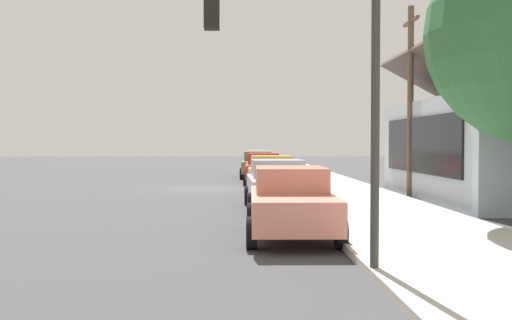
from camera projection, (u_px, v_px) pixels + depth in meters
ground_plane at (208, 188)px, 27.41m from camera, size 120.00×120.00×0.00m
sidewalk_curb at (327, 186)px, 27.58m from camera, size 60.00×4.20×0.16m
car_ivory at (259, 161)px, 41.45m from camera, size 4.78×2.16×1.59m
car_olive at (258, 164)px, 35.66m from camera, size 4.87×2.24×1.59m
car_cherry at (263, 168)px, 30.43m from camera, size 4.37×2.12×1.59m
car_mustard at (272, 174)px, 24.51m from camera, size 4.57×2.13×1.59m
car_silver at (278, 184)px, 19.04m from camera, size 4.44×2.15×1.59m
car_coral at (291, 202)px, 13.34m from camera, size 4.38×2.10×1.59m
traffic_light_main at (309, 59)px, 9.30m from camera, size 0.37×2.79×5.20m
utility_pole_wooden at (410, 97)px, 23.09m from camera, size 1.80×0.24×7.50m
fire_hydrant_red at (281, 168)px, 37.94m from camera, size 0.22×0.22×0.71m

